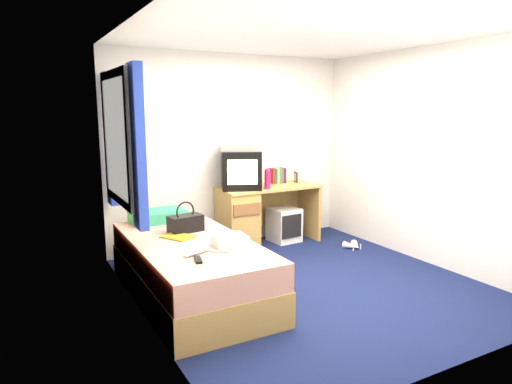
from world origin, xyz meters
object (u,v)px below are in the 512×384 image
magazine (178,237)px  desk (249,215)px  pillow (158,216)px  pink_water_bottle (267,180)px  towel (230,241)px  bed (191,269)px  handbag (186,223)px  crt_tv (241,170)px  remote_control (198,260)px  water_bottle (196,250)px  storage_cube (284,225)px  picture_frame (296,177)px  white_heels (354,246)px  colour_swatch_fan (218,251)px  vcr (241,147)px  aerosol_can (260,179)px

magazine → desk: bearing=38.3°
pillow → pink_water_bottle: (1.43, 0.15, 0.26)m
pillow → towel: bearing=-75.7°
bed → magazine: (-0.07, 0.15, 0.28)m
pillow → handbag: bearing=-77.0°
crt_tv → remote_control: 2.19m
desk → water_bottle: 2.06m
desk → towel: size_ratio=4.60×
pillow → bed: bearing=-86.5°
bed → water_bottle: 0.52m
bed → pink_water_bottle: size_ratio=8.78×
storage_cube → handbag: size_ratio=1.27×
bed → picture_frame: (1.98, 1.26, 0.55)m
pink_water_bottle → bed: bearing=-144.5°
pillow → picture_frame: (2.03, 0.43, 0.22)m
storage_cube → white_heels: (0.58, -0.72, -0.18)m
magazine → water_bottle: 0.56m
storage_cube → pink_water_bottle: bearing=-161.7°
remote_control → desk: bearing=65.8°
desk → colour_swatch_fan: (-1.13, -1.59, 0.14)m
handbag → white_heels: 2.31m
desk → magazine: (-1.28, -1.02, 0.14)m
towel → white_heels: (2.05, 0.73, -0.55)m
remote_control → colour_swatch_fan: bearing=46.0°
vcr → handbag: (-1.04, -0.85, -0.64)m
picture_frame → remote_control: 2.83m
towel → water_bottle: size_ratio=1.41×
aerosol_can → handbag: aerosol_can is taller
white_heels → picture_frame: bearing=110.2°
remote_control → aerosol_can: bearing=63.2°
storage_cube → handbag: handbag is taller
handbag → remote_control: bearing=-113.1°
picture_frame → water_bottle: 2.69m
towel → remote_control: bearing=-147.9°
water_bottle → remote_control: 0.17m
bed → storage_cube: bed is taller
bed → vcr: vcr is taller
picture_frame → pink_water_bottle: bearing=-138.3°
colour_swatch_fan → pink_water_bottle: bearing=47.5°
crt_tv → pink_water_bottle: bearing=-10.0°
bed → vcr: bearing=46.4°
vcr → colour_swatch_fan: size_ratio=2.12×
storage_cube → vcr: vcr is taller
pillow → white_heels: (2.35, -0.43, -0.56)m
bed → water_bottle: water_bottle is taller
pillow → vcr: size_ratio=1.18×
bed → colour_swatch_fan: bearing=-79.2°
desk → towel: desk is taller
desk → remote_control: 2.21m
crt_tv → magazine: crt_tv is taller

